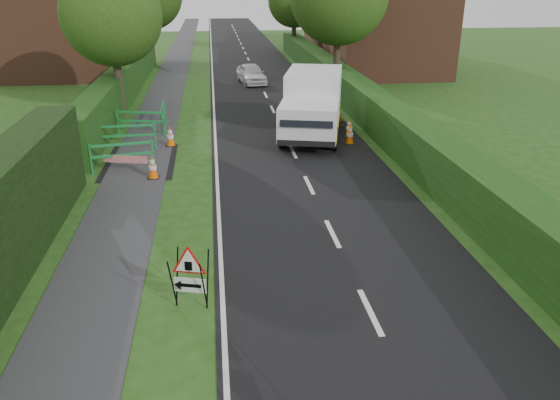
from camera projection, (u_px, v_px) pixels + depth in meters
ground at (245, 355)px, 9.44m from camera, size 120.00×120.00×0.00m
road_surface at (249, 61)px, 41.83m from camera, size 6.00×90.00×0.02m
footpath at (177, 62)px, 41.21m from camera, size 2.00×90.00×0.02m
hedge_west_far at (126, 99)px, 29.06m from camera, size 1.00×24.00×1.80m
hedge_east at (366, 120)px, 24.85m from camera, size 1.20×50.00×1.50m
house_west at (58, 29)px, 34.74m from camera, size 7.50×7.40×7.88m
house_east_a at (387, 29)px, 35.26m from camera, size 7.50×7.40×7.88m
house_east_b at (350, 14)px, 48.22m from camera, size 7.50×7.40×7.88m
tree_nw at (111, 15)px, 23.73m from camera, size 4.40×4.40×6.70m
tree_fe at (294, 1)px, 43.41m from camera, size 4.20×4.20×6.33m
triangle_sign at (187, 272)px, 10.49m from camera, size 0.97×0.97×1.15m
works_van at (312, 103)px, 21.92m from camera, size 3.42×5.86×2.52m
traffic_cone_0 at (350, 134)px, 21.11m from camera, size 0.38×0.38×0.79m
traffic_cone_1 at (349, 127)px, 22.05m from camera, size 0.38×0.38×0.79m
traffic_cone_2 at (338, 113)px, 24.40m from camera, size 0.38×0.38×0.79m
traffic_cone_3 at (153, 167)px, 17.51m from camera, size 0.38×0.38×0.79m
traffic_cone_4 at (170, 136)px, 20.85m from camera, size 0.38×0.38×0.79m
ped_barrier_0 at (122, 153)px, 18.13m from camera, size 2.09×0.69×1.00m
ped_barrier_1 at (127, 133)px, 20.33m from camera, size 2.07×0.43×1.00m
ped_barrier_2 at (141, 119)px, 22.33m from camera, size 2.08×0.83×1.00m
ped_barrier_3 at (163, 113)px, 23.36m from camera, size 0.36×2.06×1.00m
redwhite_plank at (127, 172)px, 18.23m from camera, size 1.46×0.41×0.25m
hatchback_car at (251, 74)px, 32.94m from camera, size 1.86×3.60×1.17m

